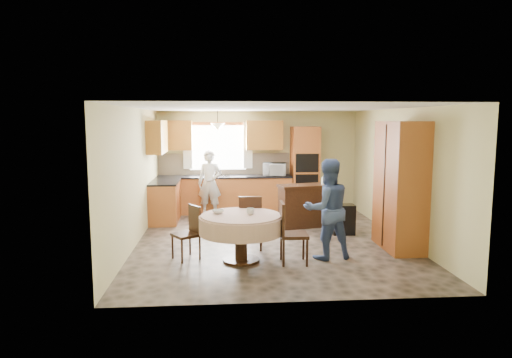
{
  "coord_description": "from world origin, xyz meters",
  "views": [
    {
      "loc": [
        -0.95,
        -8.45,
        2.28
      ],
      "look_at": [
        -0.26,
        0.3,
        1.14
      ],
      "focal_mm": 32.0,
      "sensor_mm": 36.0,
      "label": 1
    }
  ],
  "objects_px": {
    "chair_right": "(289,230)",
    "person_sink": "(210,183)",
    "person_dining": "(327,209)",
    "sideboard": "(306,207)",
    "cupboard": "(401,186)",
    "chair_left": "(190,230)",
    "chair_back": "(251,220)",
    "dining_table": "(241,225)",
    "oven_tower": "(305,169)"
  },
  "relations": [
    {
      "from": "chair_back",
      "to": "cupboard",
      "type": "bearing_deg",
      "value": -176.14
    },
    {
      "from": "oven_tower",
      "to": "cupboard",
      "type": "bearing_deg",
      "value": -72.67
    },
    {
      "from": "cupboard",
      "to": "chair_right",
      "type": "relative_size",
      "value": 2.28
    },
    {
      "from": "chair_right",
      "to": "chair_back",
      "type": "bearing_deg",
      "value": 35.34
    },
    {
      "from": "oven_tower",
      "to": "cupboard",
      "type": "height_order",
      "value": "cupboard"
    },
    {
      "from": "person_sink",
      "to": "dining_table",
      "type": "bearing_deg",
      "value": -69.83
    },
    {
      "from": "person_dining",
      "to": "person_sink",
      "type": "bearing_deg",
      "value": -70.58
    },
    {
      "from": "chair_left",
      "to": "person_dining",
      "type": "xyz_separation_m",
      "value": [
        2.26,
        -0.16,
        0.34
      ]
    },
    {
      "from": "oven_tower",
      "to": "person_sink",
      "type": "relative_size",
      "value": 1.35
    },
    {
      "from": "cupboard",
      "to": "person_dining",
      "type": "relative_size",
      "value": 1.36
    },
    {
      "from": "chair_left",
      "to": "chair_right",
      "type": "bearing_deg",
      "value": 43.57
    },
    {
      "from": "dining_table",
      "to": "chair_left",
      "type": "distance_m",
      "value": 0.87
    },
    {
      "from": "person_dining",
      "to": "sideboard",
      "type": "bearing_deg",
      "value": -102.53
    },
    {
      "from": "chair_right",
      "to": "person_dining",
      "type": "relative_size",
      "value": 0.6
    },
    {
      "from": "cupboard",
      "to": "dining_table",
      "type": "height_order",
      "value": "cupboard"
    },
    {
      "from": "dining_table",
      "to": "chair_right",
      "type": "distance_m",
      "value": 0.78
    },
    {
      "from": "sideboard",
      "to": "chair_back",
      "type": "xyz_separation_m",
      "value": [
        -1.31,
        -1.67,
        0.11
      ]
    },
    {
      "from": "oven_tower",
      "to": "sideboard",
      "type": "distance_m",
      "value": 1.76
    },
    {
      "from": "person_sink",
      "to": "chair_left",
      "type": "bearing_deg",
      "value": -83.45
    },
    {
      "from": "oven_tower",
      "to": "sideboard",
      "type": "height_order",
      "value": "oven_tower"
    },
    {
      "from": "chair_back",
      "to": "person_dining",
      "type": "relative_size",
      "value": 0.59
    },
    {
      "from": "dining_table",
      "to": "oven_tower",
      "type": "bearing_deg",
      "value": 65.88
    },
    {
      "from": "chair_left",
      "to": "chair_right",
      "type": "xyz_separation_m",
      "value": [
        1.59,
        -0.39,
        0.06
      ]
    },
    {
      "from": "oven_tower",
      "to": "chair_right",
      "type": "xyz_separation_m",
      "value": [
        -1.02,
        -4.12,
        -0.51
      ]
    },
    {
      "from": "chair_right",
      "to": "person_sink",
      "type": "bearing_deg",
      "value": 21.31
    },
    {
      "from": "chair_back",
      "to": "person_sink",
      "type": "relative_size",
      "value": 0.62
    },
    {
      "from": "chair_back",
      "to": "chair_right",
      "type": "bearing_deg",
      "value": 130.47
    },
    {
      "from": "dining_table",
      "to": "person_sink",
      "type": "bearing_deg",
      "value": 99.17
    },
    {
      "from": "chair_left",
      "to": "oven_tower",
      "type": "bearing_deg",
      "value": 112.28
    },
    {
      "from": "chair_right",
      "to": "person_sink",
      "type": "distance_m",
      "value": 3.97
    },
    {
      "from": "sideboard",
      "to": "person_dining",
      "type": "bearing_deg",
      "value": -104.45
    },
    {
      "from": "sideboard",
      "to": "dining_table",
      "type": "height_order",
      "value": "sideboard"
    },
    {
      "from": "chair_left",
      "to": "person_sink",
      "type": "xyz_separation_m",
      "value": [
        0.26,
        3.35,
        0.3
      ]
    },
    {
      "from": "sideboard",
      "to": "cupboard",
      "type": "xyz_separation_m",
      "value": [
        1.33,
        -1.8,
        0.7
      ]
    },
    {
      "from": "chair_left",
      "to": "chair_right",
      "type": "height_order",
      "value": "chair_right"
    },
    {
      "from": "cupboard",
      "to": "chair_right",
      "type": "distance_m",
      "value": 2.28
    },
    {
      "from": "cupboard",
      "to": "chair_back",
      "type": "relative_size",
      "value": 2.33
    },
    {
      "from": "cupboard",
      "to": "chair_right",
      "type": "xyz_separation_m",
      "value": [
        -2.09,
        -0.69,
        -0.58
      ]
    },
    {
      "from": "sideboard",
      "to": "dining_table",
      "type": "relative_size",
      "value": 0.89
    },
    {
      "from": "chair_right",
      "to": "person_sink",
      "type": "height_order",
      "value": "person_sink"
    },
    {
      "from": "chair_right",
      "to": "person_dining",
      "type": "height_order",
      "value": "person_dining"
    },
    {
      "from": "chair_left",
      "to": "sideboard",
      "type": "bearing_deg",
      "value": 99.17
    },
    {
      "from": "cupboard",
      "to": "chair_left",
      "type": "xyz_separation_m",
      "value": [
        -3.68,
        -0.31,
        -0.64
      ]
    },
    {
      "from": "person_sink",
      "to": "sideboard",
      "type": "bearing_deg",
      "value": -19.6
    },
    {
      "from": "person_dining",
      "to": "chair_right",
      "type": "bearing_deg",
      "value": 8.76
    },
    {
      "from": "oven_tower",
      "to": "chair_back",
      "type": "height_order",
      "value": "oven_tower"
    },
    {
      "from": "chair_back",
      "to": "person_dining",
      "type": "distance_m",
      "value": 1.39
    },
    {
      "from": "sideboard",
      "to": "oven_tower",
      "type": "bearing_deg",
      "value": 68.63
    },
    {
      "from": "cupboard",
      "to": "chair_left",
      "type": "relative_size",
      "value": 2.56
    },
    {
      "from": "dining_table",
      "to": "chair_left",
      "type": "height_order",
      "value": "chair_left"
    }
  ]
}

